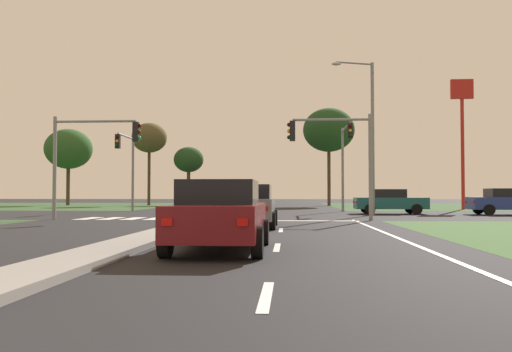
# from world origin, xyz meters

# --- Properties ---
(ground_plane) EXTENTS (200.00, 200.00, 0.00)m
(ground_plane) POSITION_xyz_m (0.00, 30.00, 0.00)
(ground_plane) COLOR black
(grass_verge_far_left) EXTENTS (35.00, 35.00, 0.01)m
(grass_verge_far_left) POSITION_xyz_m (-25.50, 54.50, 0.00)
(grass_verge_far_left) COLOR #2D4C28
(grass_verge_far_left) RESTS_ON ground
(grass_verge_far_right) EXTENTS (35.00, 35.00, 0.01)m
(grass_verge_far_right) POSITION_xyz_m (25.50, 54.50, 0.00)
(grass_verge_far_right) COLOR #2D4C28
(grass_verge_far_right) RESTS_ON ground
(median_island_near) EXTENTS (1.20, 22.00, 0.14)m
(median_island_near) POSITION_xyz_m (0.00, 11.00, 0.07)
(median_island_near) COLOR gray
(median_island_near) RESTS_ON ground
(median_island_far) EXTENTS (1.20, 36.00, 0.14)m
(median_island_far) POSITION_xyz_m (0.00, 55.00, 0.07)
(median_island_far) COLOR gray
(median_island_far) RESTS_ON ground
(lane_dash_near) EXTENTS (0.14, 2.00, 0.01)m
(lane_dash_near) POSITION_xyz_m (3.50, 4.41, 0.01)
(lane_dash_near) COLOR silver
(lane_dash_near) RESTS_ON ground
(lane_dash_second) EXTENTS (0.14, 2.00, 0.01)m
(lane_dash_second) POSITION_xyz_m (3.50, 10.41, 0.01)
(lane_dash_second) COLOR silver
(lane_dash_second) RESTS_ON ground
(lane_dash_third) EXTENTS (0.14, 2.00, 0.01)m
(lane_dash_third) POSITION_xyz_m (3.50, 16.41, 0.01)
(lane_dash_third) COLOR silver
(lane_dash_third) RESTS_ON ground
(edge_line_right) EXTENTS (0.14, 24.00, 0.01)m
(edge_line_right) POSITION_xyz_m (6.85, 12.00, 0.01)
(edge_line_right) COLOR silver
(edge_line_right) RESTS_ON ground
(stop_bar_near) EXTENTS (6.40, 0.50, 0.01)m
(stop_bar_near) POSITION_xyz_m (3.80, 23.00, 0.01)
(stop_bar_near) COLOR silver
(stop_bar_near) RESTS_ON ground
(crosswalk_bar_near) EXTENTS (0.70, 2.80, 0.01)m
(crosswalk_bar_near) POSITION_xyz_m (-6.40, 24.80, 0.01)
(crosswalk_bar_near) COLOR silver
(crosswalk_bar_near) RESTS_ON ground
(crosswalk_bar_second) EXTENTS (0.70, 2.80, 0.01)m
(crosswalk_bar_second) POSITION_xyz_m (-5.25, 24.80, 0.01)
(crosswalk_bar_second) COLOR silver
(crosswalk_bar_second) RESTS_ON ground
(crosswalk_bar_third) EXTENTS (0.70, 2.80, 0.01)m
(crosswalk_bar_third) POSITION_xyz_m (-4.10, 24.80, 0.01)
(crosswalk_bar_third) COLOR silver
(crosswalk_bar_third) RESTS_ON ground
(crosswalk_bar_fourth) EXTENTS (0.70, 2.80, 0.01)m
(crosswalk_bar_fourth) POSITION_xyz_m (-2.95, 24.80, 0.01)
(crosswalk_bar_fourth) COLOR silver
(crosswalk_bar_fourth) RESTS_ON ground
(crosswalk_bar_fifth) EXTENTS (0.70, 2.80, 0.01)m
(crosswalk_bar_fifth) POSITION_xyz_m (-1.80, 24.80, 0.01)
(crosswalk_bar_fifth) COLOR silver
(crosswalk_bar_fifth) RESTS_ON ground
(crosswalk_bar_sixth) EXTENTS (0.70, 2.80, 0.01)m
(crosswalk_bar_sixth) POSITION_xyz_m (-0.65, 24.80, 0.01)
(crosswalk_bar_sixth) COLOR silver
(crosswalk_bar_sixth) RESTS_ON ground
(car_blue_near) EXTENTS (4.63, 2.07, 1.58)m
(car_blue_near) POSITION_xyz_m (16.91, 31.16, 0.81)
(car_blue_near) COLOR navy
(car_blue_near) RESTS_ON ground
(car_red_second) EXTENTS (1.96, 4.55, 1.56)m
(car_red_second) POSITION_xyz_m (-2.22, 55.76, 0.80)
(car_red_second) COLOR #A31919
(car_red_second) RESTS_ON ground
(car_maroon_third) EXTENTS (2.02, 4.46, 1.55)m
(car_maroon_third) POSITION_xyz_m (2.27, 9.59, 0.79)
(car_maroon_third) COLOR maroon
(car_maroon_third) RESTS_ON ground
(car_grey_fourth) EXTENTS (2.03, 4.52, 1.59)m
(car_grey_fourth) POSITION_xyz_m (2.30, 17.91, 0.81)
(car_grey_fourth) COLOR slate
(car_grey_fourth) RESTS_ON ground
(car_navy_fifth) EXTENTS (1.99, 4.43, 1.48)m
(car_navy_fifth) POSITION_xyz_m (-2.35, 38.04, 0.76)
(car_navy_fifth) COLOR #161E47
(car_navy_fifth) RESTS_ON ground
(car_teal_sixth) EXTENTS (4.43, 2.10, 1.54)m
(car_teal_sixth) POSITION_xyz_m (10.08, 32.13, 0.79)
(car_teal_sixth) COLOR #19565B
(car_teal_sixth) RESTS_ON ground
(traffic_signal_far_right) EXTENTS (0.32, 5.09, 5.98)m
(traffic_signal_far_right) POSITION_xyz_m (7.60, 34.81, 4.13)
(traffic_signal_far_right) COLOR gray
(traffic_signal_far_right) RESTS_ON ground
(traffic_signal_near_left) EXTENTS (4.35, 0.32, 5.02)m
(traffic_signal_near_left) POSITION_xyz_m (-5.96, 23.40, 3.47)
(traffic_signal_near_left) COLOR gray
(traffic_signal_near_left) RESTS_ON ground
(traffic_signal_far_left) EXTENTS (0.32, 3.90, 5.53)m
(traffic_signal_far_left) POSITION_xyz_m (-7.60, 35.22, 3.76)
(traffic_signal_far_left) COLOR gray
(traffic_signal_far_left) RESTS_ON ground
(traffic_signal_near_right) EXTENTS (4.00, 0.32, 5.01)m
(traffic_signal_near_right) POSITION_xyz_m (6.10, 23.40, 3.44)
(traffic_signal_near_right) COLOR gray
(traffic_signal_near_right) RESTS_ON ground
(street_lamp_second) EXTENTS (2.56, 0.95, 9.07)m
(street_lamp_second) POSITION_xyz_m (8.52, 30.06, 5.11)
(street_lamp_second) COLOR gray
(street_lamp_second) RESTS_ON ground
(pedestrian_at_median) EXTENTS (0.34, 0.34, 1.85)m
(pedestrian_at_median) POSITION_xyz_m (-0.12, 39.64, 1.27)
(pedestrian_at_median) COLOR maroon
(pedestrian_at_median) RESTS_ON median_island_far
(fastfood_pole_sign) EXTENTS (1.80, 0.40, 10.63)m
(fastfood_pole_sign) POSITION_xyz_m (17.92, 42.78, 7.82)
(fastfood_pole_sign) COLOR red
(fastfood_pole_sign) RESTS_ON ground
(treeline_near) EXTENTS (5.20, 5.20, 8.46)m
(treeline_near) POSITION_xyz_m (-20.69, 56.39, 6.23)
(treeline_near) COLOR #423323
(treeline_near) RESTS_ON ground
(treeline_second) EXTENTS (3.86, 3.86, 9.09)m
(treeline_second) POSITION_xyz_m (-11.59, 56.41, 7.39)
(treeline_second) COLOR #423323
(treeline_second) RESTS_ON ground
(treeline_third) EXTENTS (3.32, 3.32, 6.50)m
(treeline_third) POSITION_xyz_m (-7.42, 57.56, 5.03)
(treeline_third) COLOR #423323
(treeline_third) RESTS_ON ground
(treeline_fourth) EXTENTS (5.44, 5.44, 10.34)m
(treeline_fourth) POSITION_xyz_m (7.99, 55.23, 8.00)
(treeline_fourth) COLOR #423323
(treeline_fourth) RESTS_ON ground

